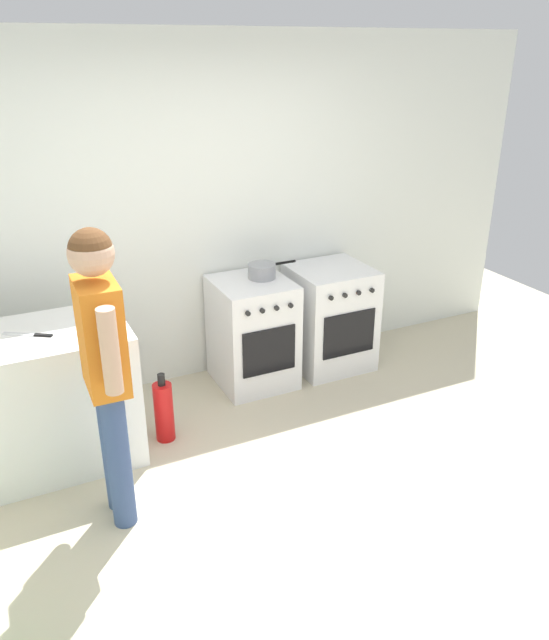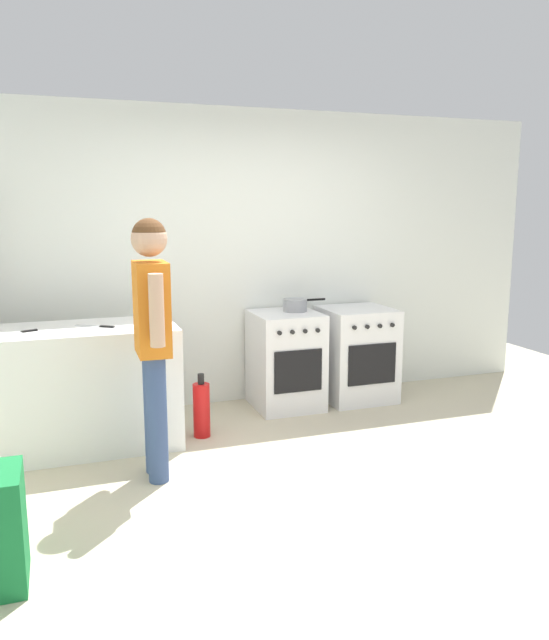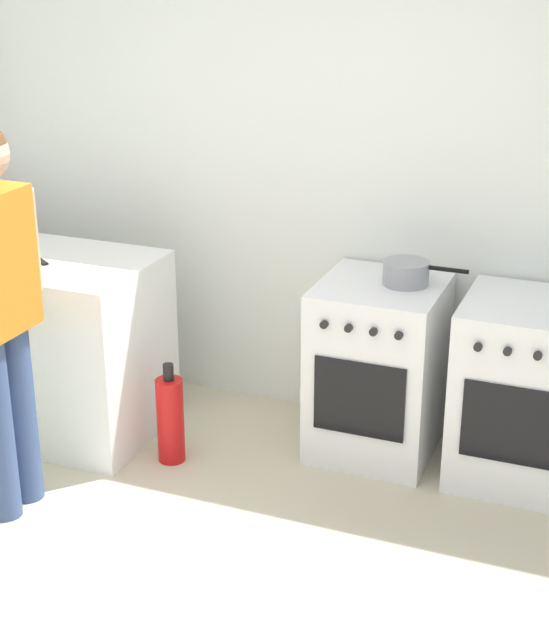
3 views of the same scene
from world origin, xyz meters
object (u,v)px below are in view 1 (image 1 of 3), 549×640
at_px(knife_chef, 30,335).
at_px(fire_extinguisher, 164,411).
at_px(oven_left, 253,333).
at_px(oven_right, 330,317).
at_px(person, 104,355).
at_px(pot, 262,271).

relative_size(knife_chef, fire_extinguisher, 0.55).
distance_m(oven_left, oven_right, 0.70).
height_order(oven_left, oven_right, same).
relative_size(oven_left, knife_chef, 3.08).
relative_size(person, fire_extinguisher, 3.38).
bearing_deg(knife_chef, person, -66.44).
relative_size(oven_right, knife_chef, 3.08).
distance_m(oven_left, person, 1.81).
bearing_deg(oven_left, oven_right, 0.00).
distance_m(pot, person, 1.82).
bearing_deg(knife_chef, oven_left, 13.70).
xyz_separation_m(oven_right, person, (-2.01, -1.09, 0.59)).
relative_size(oven_right, person, 0.50).
height_order(pot, person, person).
xyz_separation_m(oven_right, fire_extinguisher, (-1.57, -0.48, -0.21)).
bearing_deg(oven_left, fire_extinguisher, -151.22).
distance_m(oven_left, fire_extinguisher, 1.01).
bearing_deg(pot, person, -141.38).
height_order(oven_right, pot, pot).
bearing_deg(fire_extinguisher, knife_chef, 173.56).
xyz_separation_m(knife_chef, person, (0.30, -0.70, 0.12)).
relative_size(oven_left, pot, 2.17).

